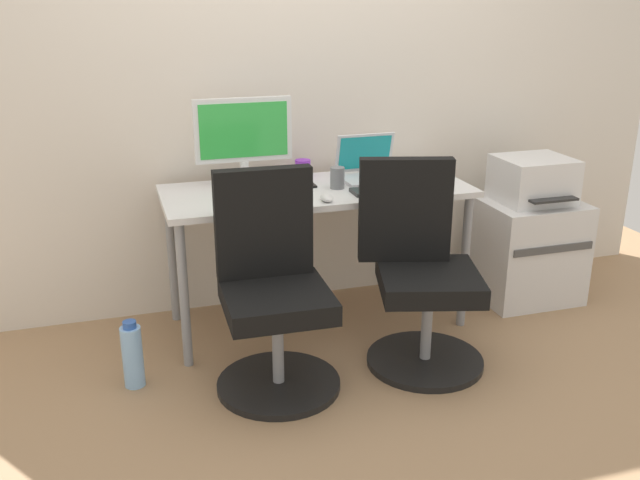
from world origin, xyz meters
TOP-DOWN VIEW (x-y plane):
  - ground_plane at (0.00, 0.00)m, footprint 5.28×5.28m
  - back_wall at (0.00, 0.38)m, footprint 4.40×0.04m
  - desk at (0.00, 0.00)m, footprint 1.51×0.61m
  - office_chair_left at (-0.35, -0.50)m, footprint 0.54×0.54m
  - office_chair_right at (0.33, -0.51)m, footprint 0.54×0.54m
  - side_cabinet at (1.22, -0.02)m, footprint 0.53×0.49m
  - printer at (1.22, -0.02)m, footprint 0.38×0.40m
  - water_bottle_on_floor at (-0.95, -0.36)m, footprint 0.09×0.09m
  - desktop_monitor at (-0.33, 0.16)m, footprint 0.48×0.18m
  - open_laptop at (0.31, 0.10)m, footprint 0.31×0.28m
  - keyboard_by_monitor at (-0.36, -0.22)m, footprint 0.34×0.12m
  - keyboard_by_laptop at (0.30, -0.16)m, footprint 0.34×0.12m
  - mouse_by_monitor at (-0.02, -0.23)m, footprint 0.06×0.10m
  - mouse_by_laptop at (0.56, -0.11)m, footprint 0.06×0.10m
  - coffee_mug at (-0.01, 0.23)m, footprint 0.08×0.08m
  - pen_cup at (0.09, -0.03)m, footprint 0.07×0.07m
  - phone_near_laptop at (-0.03, 0.07)m, footprint 0.07×0.14m

SIDE VIEW (x-z plane):
  - ground_plane at x=0.00m, z-range 0.00..0.00m
  - water_bottle_on_floor at x=-0.95m, z-range -0.01..0.30m
  - side_cabinet at x=1.22m, z-range 0.00..0.56m
  - office_chair_left at x=-0.35m, z-range -0.05..0.89m
  - office_chair_right at x=0.33m, z-range -0.05..0.89m
  - desk at x=0.00m, z-range 0.29..1.01m
  - printer at x=1.22m, z-range 0.56..0.80m
  - phone_near_laptop at x=-0.03m, z-range 0.73..0.74m
  - keyboard_by_monitor at x=-0.36m, z-range 0.73..0.74m
  - keyboard_by_laptop at x=0.30m, z-range 0.73..0.74m
  - mouse_by_monitor at x=-0.02m, z-range 0.73..0.76m
  - mouse_by_laptop at x=0.56m, z-range 0.73..0.76m
  - coffee_mug at x=-0.01m, z-range 0.73..0.82m
  - pen_cup at x=0.09m, z-range 0.73..0.83m
  - open_laptop at x=0.31m, z-range 0.67..0.89m
  - desktop_monitor at x=-0.33m, z-range 0.76..1.19m
  - back_wall at x=0.00m, z-range 0.00..2.60m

